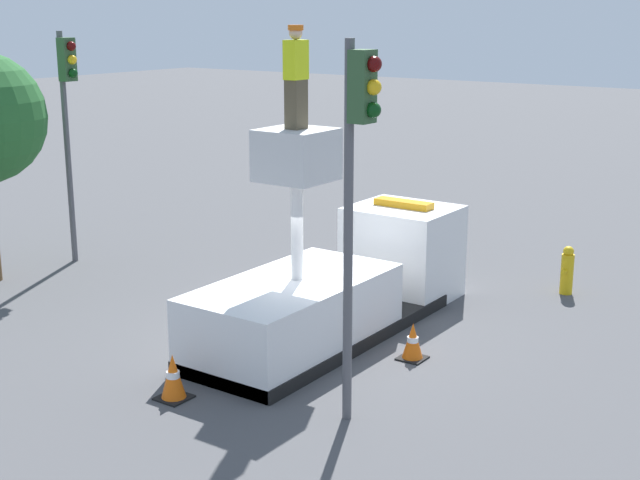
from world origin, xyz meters
name	(u,v)px	position (x,y,z in m)	size (l,w,h in m)	color
ground_plane	(322,336)	(0.00, 0.00, 0.00)	(120.00, 120.00, 0.00)	#4C4C4F
bucket_truck	(337,287)	(0.49, 0.00, 0.86)	(6.97, 2.19, 4.04)	black
worker	(296,77)	(-0.78, 0.00, 4.92)	(0.40, 0.26, 1.75)	brown
traffic_light_pole	(357,159)	(-2.65, -2.44, 3.99)	(0.34, 0.57, 5.66)	#515156
traffic_light_across	(68,102)	(0.83, 7.93, 3.93)	(0.34, 0.57, 5.57)	#515156
fire_hydrant	(567,270)	(5.26, -2.85, 0.53)	(0.52, 0.28, 1.08)	gold
traffic_cone_rear	(173,378)	(-3.66, 0.34, 0.36)	(0.50, 0.50, 0.75)	black
traffic_cone_curbside	(413,342)	(0.00, -1.96, 0.32)	(0.47, 0.47, 0.67)	black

